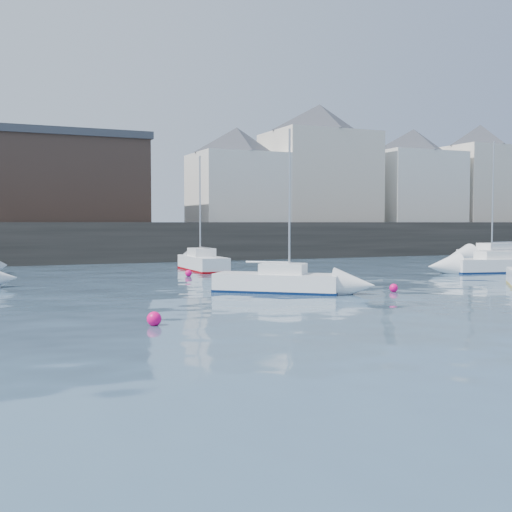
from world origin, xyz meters
name	(u,v)px	position (x,y,z in m)	size (l,w,h in m)	color
water	(433,332)	(0.00, 0.00, 0.00)	(220.00, 220.00, 0.00)	#2D4760
quay_wall	(136,242)	(0.00, 35.00, 1.50)	(90.00, 5.00, 3.00)	#28231E
land_strip	(96,238)	(0.00, 53.00, 1.40)	(90.00, 32.00, 2.80)	#28231E
bldg_east_a	(319,164)	(20.00, 42.00, 8.81)	(13.36, 13.36, 11.80)	beige
bldg_east_b	(413,176)	(31.00, 41.50, 7.87)	(11.88, 11.88, 9.95)	white
bldg_east_c	(480,174)	(40.00, 41.50, 8.37)	(11.14, 11.14, 10.95)	beige
bldg_east_d	(237,175)	(11.00, 41.50, 7.36)	(11.14, 11.14, 8.95)	white
warehouse	(43,179)	(-6.00, 43.00, 6.62)	(16.40, 10.40, 7.60)	#3D2D26
sailboat_b	(278,282)	(0.46, 10.73, 0.45)	(5.24, 4.74, 6.91)	white
sailboat_d	(500,265)	(17.25, 15.15, 0.47)	(6.35, 3.14, 7.76)	white
sailboat_f	(203,262)	(1.55, 23.78, 0.50)	(1.91, 5.53, 7.12)	white
sailboat_g	(497,254)	(26.58, 24.91, 0.49)	(7.03, 2.81, 8.68)	white
buoy_near	(154,325)	(-6.65, 4.18, 0.00)	(0.43, 0.43, 0.43)	#FF066B
buoy_mid	(394,292)	(5.11, 8.89, 0.00)	(0.36, 0.36, 0.36)	#FF066B
buoy_far	(189,276)	(-0.56, 20.05, 0.00)	(0.38, 0.38, 0.38)	#FF066B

